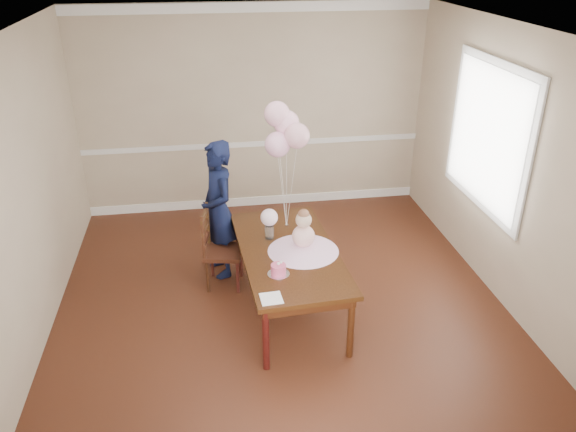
{
  "coord_description": "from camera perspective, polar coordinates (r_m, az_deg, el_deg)",
  "views": [
    {
      "loc": [
        -0.67,
        -4.65,
        3.38
      ],
      "look_at": [
        0.06,
        -0.02,
        1.05
      ],
      "focal_mm": 35.0,
      "sensor_mm": 36.0,
      "label": 1
    }
  ],
  "objects": [
    {
      "name": "chair_back_post_r",
      "position": [
        6.03,
        -8.15,
        -0.77
      ],
      "size": [
        0.04,
        0.04,
        0.49
      ],
      "primitive_type": "cylinder",
      "rotation": [
        0.0,
        0.0,
        -0.18
      ],
      "color": "#3B2210",
      "rests_on": "dining_chair_seat"
    },
    {
      "name": "ceiling",
      "position": [
        4.75,
        -0.77,
        18.2
      ],
      "size": [
        4.5,
        5.0,
        0.02
      ],
      "primitive_type": "cube",
      "color": "white",
      "rests_on": "wall_back"
    },
    {
      "name": "baby_skirt",
      "position": [
        5.39,
        1.56,
        -3.14
      ],
      "size": [
        0.73,
        0.73,
        0.09
      ],
      "primitive_type": "cone",
      "rotation": [
        0.0,
        0.0,
        0.06
      ],
      "color": "#EEAFD7",
      "rests_on": "dining_table_top"
    },
    {
      "name": "cake_flower_a",
      "position": [
        4.99,
        -0.98,
        -4.86
      ],
      "size": [
        0.03,
        0.03,
        0.03
      ],
      "primitive_type": "sphere",
      "color": "white",
      "rests_on": "birthday_cake"
    },
    {
      "name": "balloon_ribbon_c",
      "position": [
        5.7,
        -0.14,
        3.46
      ],
      "size": [
        0.02,
        0.09,
        0.94
      ],
      "primitive_type": "cylinder",
      "rotation": [
        -0.09,
        0.02,
        0.06
      ],
      "color": "white",
      "rests_on": "balloon_weight"
    },
    {
      "name": "wall_back",
      "position": [
        7.46,
        -3.49,
        10.6
      ],
      "size": [
        4.5,
        0.02,
        2.7
      ],
      "primitive_type": "cube",
      "color": "tan",
      "rests_on": "floor"
    },
    {
      "name": "wall_left",
      "position": [
        5.32,
        -25.44,
        1.29
      ],
      "size": [
        0.02,
        5.0,
        2.7
      ],
      "primitive_type": "cube",
      "color": "tan",
      "rests_on": "floor"
    },
    {
      "name": "chair_leg_fr",
      "position": [
        5.94,
        -5.14,
        -6.19
      ],
      "size": [
        0.04,
        0.04,
        0.38
      ],
      "primitive_type": "cylinder",
      "rotation": [
        0.0,
        0.0,
        -0.18
      ],
      "color": "#3A130F",
      "rests_on": "floor"
    },
    {
      "name": "floor",
      "position": [
        5.79,
        -0.61,
        -9.29
      ],
      "size": [
        4.5,
        5.0,
        0.0
      ],
      "primitive_type": "cube",
      "color": "#34170D",
      "rests_on": "ground"
    },
    {
      "name": "chair_slat_low",
      "position": [
        5.94,
        -8.32,
        -2.37
      ],
      "size": [
        0.09,
        0.35,
        0.04
      ],
      "primitive_type": "cube",
      "rotation": [
        0.0,
        0.0,
        -0.18
      ],
      "color": "#36170E",
      "rests_on": "dining_chair_seat"
    },
    {
      "name": "balloon_d",
      "position": [
        5.51,
        -1.13,
        10.31
      ],
      "size": [
        0.25,
        0.25,
        0.25
      ],
      "primitive_type": "sphere",
      "color": "#FEB4C9",
      "rests_on": "balloon_ribbon_d"
    },
    {
      "name": "table_leg_br",
      "position": [
        6.38,
        1.78,
        -2.29
      ],
      "size": [
        0.07,
        0.07,
        0.63
      ],
      "primitive_type": "cylinder",
      "rotation": [
        0.0,
        0.0,
        0.06
      ],
      "color": "black",
      "rests_on": "floor"
    },
    {
      "name": "balloon_weight",
      "position": [
        5.86,
        -0.13,
        -0.94
      ],
      "size": [
        0.04,
        0.04,
        0.02
      ],
      "primitive_type": "cylinder",
      "rotation": [
        0.0,
        0.0,
        0.06
      ],
      "color": "silver",
      "rests_on": "dining_table_top"
    },
    {
      "name": "table_leg_bl",
      "position": [
        6.26,
        -4.99,
        -3.0
      ],
      "size": [
        0.07,
        0.07,
        0.63
      ],
      "primitive_type": "cylinder",
      "rotation": [
        0.0,
        0.0,
        0.06
      ],
      "color": "black",
      "rests_on": "floor"
    },
    {
      "name": "baby_hair",
      "position": [
        5.23,
        1.6,
        0.13
      ],
      "size": [
        0.11,
        0.11,
        0.11
      ],
      "primitive_type": "sphere",
      "color": "brown",
      "rests_on": "baby_head"
    },
    {
      "name": "napkin",
      "position": [
        4.73,
        -1.72,
        -8.37
      ],
      "size": [
        0.19,
        0.19,
        0.01
      ],
      "primitive_type": "cube",
      "rotation": [
        0.0,
        0.0,
        0.06
      ],
      "color": "white",
      "rests_on": "dining_table_top"
    },
    {
      "name": "chair_leg_bl",
      "position": [
        6.25,
        -7.72,
        -4.54
      ],
      "size": [
        0.04,
        0.04,
        0.38
      ],
      "primitive_type": "cylinder",
      "rotation": [
        0.0,
        0.0,
        -0.18
      ],
      "color": "black",
      "rests_on": "floor"
    },
    {
      "name": "table_leg_fr",
      "position": [
        5.04,
        6.4,
        -11.17
      ],
      "size": [
        0.07,
        0.07,
        0.63
      ],
      "primitive_type": "cylinder",
      "rotation": [
        0.0,
        0.0,
        0.06
      ],
      "color": "black",
      "rests_on": "floor"
    },
    {
      "name": "chair_back_post_l",
      "position": [
        5.75,
        -8.64,
        -2.21
      ],
      "size": [
        0.04,
        0.04,
        0.49
      ],
      "primitive_type": "cylinder",
      "rotation": [
        0.0,
        0.0,
        -0.18
      ],
      "color": "#35190E",
      "rests_on": "dining_chair_seat"
    },
    {
      "name": "window_frame",
      "position": [
        6.19,
        19.67,
        7.67
      ],
      "size": [
        0.02,
        1.66,
        1.56
      ],
      "primitive_type": "cube",
      "color": "silver",
      "rests_on": "wall_right"
    },
    {
      "name": "chair_leg_br",
      "position": [
        6.21,
        -4.82,
        -4.61
      ],
      "size": [
        0.04,
        0.04,
        0.38
      ],
      "primitive_type": "cylinder",
      "rotation": [
        0.0,
        0.0,
        -0.18
      ],
      "color": "#38130F",
      "rests_on": "floor"
    },
    {
      "name": "balloon_c",
      "position": [
        5.54,
        -0.16,
        9.42
      ],
      "size": [
        0.25,
        0.25,
        0.25
      ],
      "primitive_type": "sphere",
      "color": "#FFB4CF",
      "rests_on": "balloon_ribbon_c"
    },
    {
      "name": "woman",
      "position": [
        6.05,
        -7.08,
        0.62
      ],
      "size": [
        0.52,
        0.64,
        1.53
      ],
      "primitive_type": "imported",
      "rotation": [
        0.0,
        0.0,
        -1.28
      ],
      "color": "black",
      "rests_on": "floor"
    },
    {
      "name": "balloon_b",
      "position": [
        5.45,
        0.9,
        8.16
      ],
      "size": [
        0.25,
        0.25,
        0.25
      ],
      "primitive_type": "sphere",
      "color": "#EBA6B4",
      "rests_on": "balloon_ribbon_b"
    },
    {
      "name": "wall_right",
      "position": [
        5.85,
        21.74,
        4.2
      ],
      "size": [
        0.02,
        5.0,
        2.7
      ],
      "primitive_type": "cube",
      "color": "tan",
      "rests_on": "floor"
    },
    {
      "name": "baseboard_trim",
      "position": [
        7.9,
        -3.23,
        1.55
      ],
      "size": [
        4.5,
        0.02,
        0.12
      ],
      "primitive_type": "cube",
      "color": "white",
      "rests_on": "floor"
    },
    {
      "name": "balloon_ribbon_d",
      "position": [
        5.68,
        -0.61,
        3.88
      ],
      "size": [
        0.08,
        0.09,
        1.02
      ],
      "primitive_type": "cylinder",
      "rotation": [
        -0.09,
        -0.07,
        0.06
      ],
      "color": "white",
      "rests_on": "balloon_weight"
    },
    {
      "name": "table_leg_fl",
      "position": [
        4.89,
        -2.26,
        -12.39
      ],
      "size": [
        0.07,
        0.07,
        0.63
      ],
      "primitive_type": "cylinder",
      "rotation": [
        0.0,
        0.0,
        0.06
      ],
      "color": "black",
      "rests_on": "floor"
    },
    {
      "name": "roses_near",
      "position": [
        5.52,
        -1.93,
        -0.14
      ],
      "size": [
        0.17,
        0.17,
        0.17
      ],
      "primitive_type": "sphere",
      "color": "#F6CED8",
      "rests_on": "rose_vase_near"
    },
    {
      "name": "cake_flower_b",
      "position": [
        5.01,
        -0.72,
        -4.72
      ],
      "size": [
        0.03,
        0.03,
        0.03
      ],
      "primitive_type": "sphere",
      "color": "silver",
      "rests_on": "birthday_cake"
    },
    {
      "name": "table_apron",
      "position": [
        5.47,
        0.05,
        -4.3
      ],
      "size": [
        0.91,
        1.76,
        0.09
      ],
      "primitive_type": "cube",
      "rotation": [
        0.0,
        0.0,
        0.06
      ],
      "color": "black",
      "rests_on": "table_leg_fl"
    },
    {
      "name": "rose_vase_near",
      "position": [
        5.6,
        -1.9,
        -1.63
      ],
      "size": [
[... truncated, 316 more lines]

